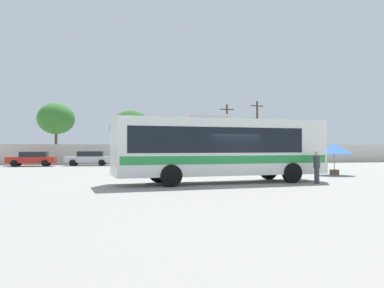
# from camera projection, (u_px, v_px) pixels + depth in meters

# --- Properties ---
(ground_plane) EXTENTS (300.00, 300.00, 0.00)m
(ground_plane) POSITION_uv_depth(u_px,v_px,m) (192.00, 172.00, 30.30)
(ground_plane) COLOR gray
(perimeter_wall) EXTENTS (80.00, 0.30, 2.18)m
(perimeter_wall) POSITION_uv_depth(u_px,v_px,m) (165.00, 154.00, 45.19)
(perimeter_wall) COLOR beige
(perimeter_wall) RESTS_ON ground_plane
(coach_bus_white_green) EXTENTS (11.40, 3.85, 3.53)m
(coach_bus_white_green) POSITION_uv_depth(u_px,v_px,m) (219.00, 147.00, 20.87)
(coach_bus_white_green) COLOR white
(coach_bus_white_green) RESTS_ON ground_plane
(attendant_by_bus_door) EXTENTS (0.41, 0.41, 1.63)m
(attendant_by_bus_door) POSITION_uv_depth(u_px,v_px,m) (317.00, 165.00, 20.51)
(attendant_by_bus_door) COLOR #4C4C51
(attendant_by_bus_door) RESTS_ON ground_plane
(vendor_umbrella_secondary_blue) EXTENTS (2.41, 2.41, 2.08)m
(vendor_umbrella_secondary_blue) POSITION_uv_depth(u_px,v_px,m) (334.00, 149.00, 26.76)
(vendor_umbrella_secondary_blue) COLOR gray
(vendor_umbrella_secondary_blue) RESTS_ON ground_plane
(parked_car_leftmost_red) EXTENTS (4.53, 2.07, 1.41)m
(parked_car_leftmost_red) POSITION_uv_depth(u_px,v_px,m) (32.00, 158.00, 39.15)
(parked_car_leftmost_red) COLOR red
(parked_car_leftmost_red) RESTS_ON ground_plane
(parked_car_second_silver) EXTENTS (4.64, 2.25, 1.45)m
(parked_car_second_silver) POSITION_uv_depth(u_px,v_px,m) (89.00, 158.00, 40.53)
(parked_car_second_silver) COLOR #B7BABF
(parked_car_second_silver) RESTS_ON ground_plane
(parked_car_third_dark_blue) EXTENTS (4.15, 2.20, 1.44)m
(parked_car_third_dark_blue) POSITION_uv_depth(u_px,v_px,m) (164.00, 158.00, 41.86)
(parked_car_third_dark_blue) COLOR navy
(parked_car_third_dark_blue) RESTS_ON ground_plane
(utility_pole_near) EXTENTS (1.80, 0.26, 7.18)m
(utility_pole_near) POSITION_uv_depth(u_px,v_px,m) (227.00, 132.00, 50.09)
(utility_pole_near) COLOR #4C3823
(utility_pole_near) RESTS_ON ground_plane
(utility_pole_far) EXTENTS (1.76, 0.62, 7.64)m
(utility_pole_far) POSITION_uv_depth(u_px,v_px,m) (257.00, 130.00, 50.37)
(utility_pole_far) COLOR #4C3823
(utility_pole_far) RESTS_ON ground_plane
(roadside_tree_left) EXTENTS (4.27, 4.27, 6.99)m
(roadside_tree_left) POSITION_uv_depth(u_px,v_px,m) (56.00, 119.00, 46.70)
(roadside_tree_left) COLOR brown
(roadside_tree_left) RESTS_ON ground_plane
(roadside_tree_midleft) EXTENTS (5.13, 5.13, 6.29)m
(roadside_tree_midleft) POSITION_uv_depth(u_px,v_px,m) (131.00, 129.00, 48.53)
(roadside_tree_midleft) COLOR brown
(roadside_tree_midleft) RESTS_ON ground_plane
(roadside_tree_midright) EXTENTS (4.30, 4.30, 5.54)m
(roadside_tree_midright) POSITION_uv_depth(u_px,v_px,m) (250.00, 132.00, 50.32)
(roadside_tree_midright) COLOR brown
(roadside_tree_midright) RESTS_ON ground_plane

